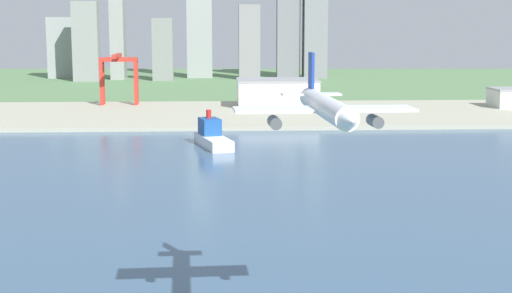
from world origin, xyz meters
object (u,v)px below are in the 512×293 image
object	(u,v)px
airplane_landing	(326,108)
port_crane_red	(118,68)
ferry_boat	(212,136)
warehouse_main	(277,92)

from	to	relation	value
airplane_landing	port_crane_red	distance (m)	417.39
airplane_landing	ferry_boat	size ratio (longest dim) A/B	0.99
airplane_landing	port_crane_red	world-z (taller)	airplane_landing
warehouse_main	port_crane_red	bearing A→B (deg)	173.68
ferry_boat	warehouse_main	world-z (taller)	warehouse_main
airplane_landing	warehouse_main	world-z (taller)	airplane_landing
port_crane_red	warehouse_main	bearing A→B (deg)	-6.32
airplane_landing	ferry_boat	xyz separation A→B (m)	(-20.76, 238.39, -39.75)
port_crane_red	warehouse_main	xyz separation A→B (m)	(108.82, -12.05, -16.46)
ferry_boat	port_crane_red	distance (m)	183.31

